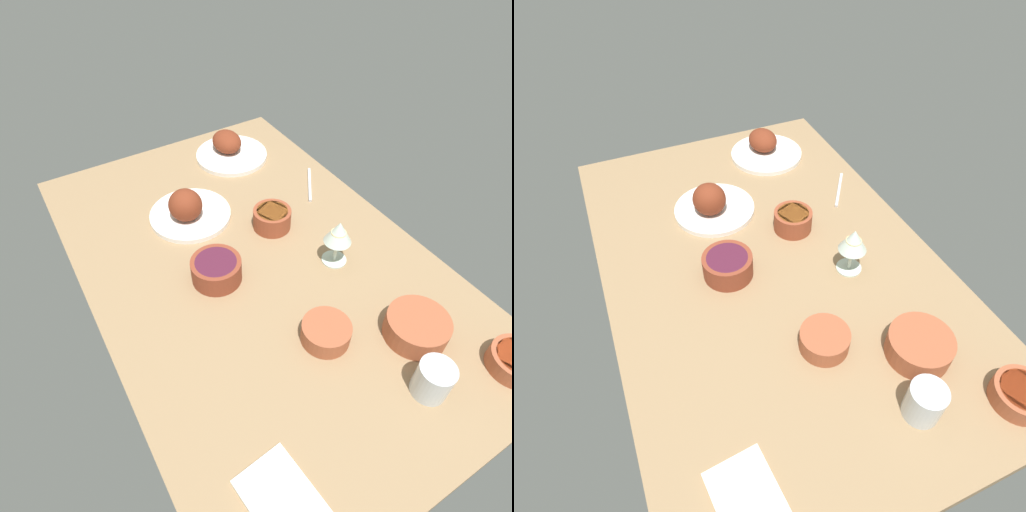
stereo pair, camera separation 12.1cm
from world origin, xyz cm
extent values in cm
cube|color=#937551|center=(0.00, 0.00, 2.00)|extent=(140.00, 90.00, 4.00)
cylinder|color=white|center=(-49.96, 19.88, 4.80)|extent=(25.75, 25.75, 1.60)
ellipsoid|color=maroon|center=(-52.90, 19.69, 8.98)|extent=(12.25, 9.96, 7.35)
cylinder|color=white|center=(-27.08, -7.52, 4.80)|extent=(25.13, 25.13, 1.60)
ellipsoid|color=maroon|center=(-26.02, -9.09, 10.09)|extent=(10.49, 10.21, 9.75)
cylinder|color=#A35133|center=(30.69, 0.74, 6.51)|extent=(11.90, 11.90, 5.02)
cylinder|color=#DBCC7A|center=(30.69, 0.74, 8.52)|extent=(9.75, 9.75, 1.00)
cylinder|color=#A35133|center=(40.96, 19.84, 6.99)|extent=(15.11, 15.11, 5.98)
cylinder|color=white|center=(40.96, 19.84, 9.48)|extent=(12.39, 12.39, 1.00)
cylinder|color=#A35133|center=(59.01, 32.55, 6.28)|extent=(12.01, 12.01, 4.57)
cylinder|color=#9E3314|center=(59.01, 32.55, 8.07)|extent=(9.85, 9.85, 1.00)
cylinder|color=brown|center=(-10.06, 11.77, 7.12)|extent=(11.44, 11.44, 6.24)
cylinder|color=brown|center=(-10.06, 11.77, 9.74)|extent=(9.38, 9.38, 1.00)
cylinder|color=brown|center=(-0.21, -12.37, 7.23)|extent=(13.61, 13.61, 6.47)
cylinder|color=#4C192D|center=(-0.21, -12.37, 9.97)|extent=(11.16, 11.16, 1.00)
cylinder|color=silver|center=(11.16, 19.02, 4.25)|extent=(7.00, 7.00, 0.50)
cylinder|color=silver|center=(11.16, 19.02, 8.00)|extent=(1.00, 1.00, 7.00)
cone|color=silver|center=(11.16, 19.02, 14.75)|extent=(7.60, 7.60, 6.50)
cylinder|color=beige|center=(11.16, 19.02, 13.30)|extent=(4.18, 4.18, 2.80)
cylinder|color=silver|center=(53.05, 11.74, 8.46)|extent=(7.87, 7.87, 8.92)
cube|color=white|center=(54.55, -27.70, 4.60)|extent=(16.88, 13.34, 1.20)
cube|color=silver|center=(-21.05, 34.11, 4.40)|extent=(15.35, 11.11, 0.80)
camera|label=1|loc=(72.61, -44.12, 92.68)|focal=30.51mm
camera|label=2|loc=(78.15, -33.34, 92.68)|focal=30.51mm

